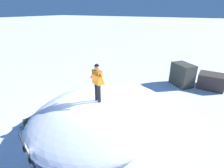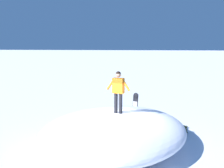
# 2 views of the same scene
# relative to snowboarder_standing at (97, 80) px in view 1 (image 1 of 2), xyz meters

# --- Properties ---
(ground) EXTENTS (240.00, 240.00, 0.00)m
(ground) POSITION_rel_snowboarder_standing_xyz_m (0.36, 0.34, -2.29)
(ground) COLOR white
(snow_mound) EXTENTS (7.90, 6.99, 1.32)m
(snow_mound) POSITION_rel_snowboarder_standing_xyz_m (0.20, -0.13, -1.63)
(snow_mound) COLOR white
(snow_mound) RESTS_ON ground
(snowboarder_standing) EXTENTS (0.42, 0.97, 1.64)m
(snowboarder_standing) POSITION_rel_snowboarder_standing_xyz_m (0.00, 0.00, 0.00)
(snowboarder_standing) COLOR black
(snowboarder_standing) RESTS_ON snow_mound
(snowboard_primary_upright) EXTENTS (0.35, 0.37, 1.56)m
(snowboard_primary_upright) POSITION_rel_snowboarder_standing_xyz_m (-3.08, 0.60, -1.48)
(snowboard_primary_upright) COLOR black
(snowboard_primary_upright) RESTS_ON ground
(backpack_near) EXTENTS (0.63, 0.46, 0.37)m
(backpack_near) POSITION_rel_snowboarder_standing_xyz_m (-1.60, 2.79, -2.10)
(backpack_near) COLOR #383D23
(backpack_near) RESTS_ON ground
(rock_outcrop) EXTENTS (1.98, 3.51, 1.54)m
(rock_outcrop) POSITION_rel_snowboarder_standing_xyz_m (6.98, -3.26, -1.65)
(rock_outcrop) COLOR #404036
(rock_outcrop) RESTS_ON ground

